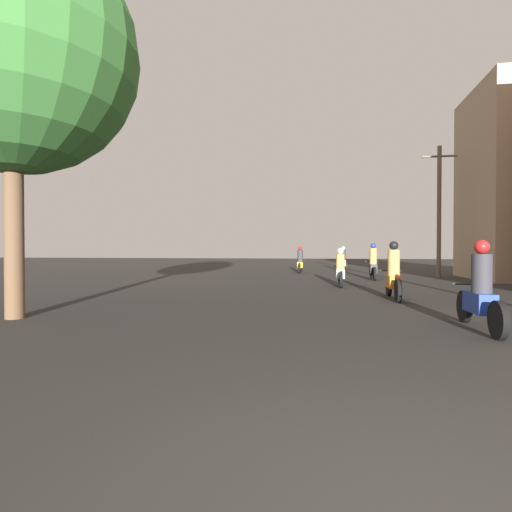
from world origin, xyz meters
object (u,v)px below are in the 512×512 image
Objects in this scene: motorcycle_orange at (393,276)px; motorcycle_black at (373,265)px; motorcycle_blue at (480,294)px; motorcycle_yellow at (300,262)px; utility_pole_far at (439,209)px; motorcycle_white at (343,261)px; motorcycle_silver at (340,271)px; street_tree at (12,50)px.

motorcycle_black is (0.32, 7.38, 0.03)m from motorcycle_orange.
motorcycle_orange reaches higher than motorcycle_blue.
motorcycle_orange is (-0.72, 4.22, 0.03)m from motorcycle_blue.
utility_pole_far is at bearing -19.16° from motorcycle_yellow.
motorcycle_orange reaches higher than motorcycle_yellow.
motorcycle_black is at bearing -82.29° from motorcycle_white.
motorcycle_silver is at bearing -92.58° from motorcycle_white.
street_tree is (-7.29, -19.72, 4.68)m from motorcycle_white.
motorcycle_yellow is (-4.01, 16.35, 0.01)m from motorcycle_blue.
motorcycle_blue is 1.12× the size of motorcycle_black.
street_tree is at bearing -159.98° from motorcycle_orange.
utility_pole_far is (3.63, 9.21, 2.73)m from motorcycle_orange.
motorcycle_black reaches higher than motorcycle_white.
motorcycle_black reaches higher than motorcycle_yellow.
motorcycle_black is at bearing 56.01° from motorcycle_silver.
motorcycle_silver is 11.43m from motorcycle_white.
utility_pole_far reaches higher than motorcycle_white.
motorcycle_yellow is (-2.00, 8.34, 0.04)m from motorcycle_silver.
motorcycle_black is at bearing 55.17° from street_tree.
motorcycle_blue is at bearing -85.74° from motorcycle_silver.
motorcycle_yellow is at bearing 93.60° from motorcycle_silver.
motorcycle_silver is 1.03× the size of motorcycle_white.
motorcycle_orange is 0.27× the size of street_tree.
utility_pole_far is at bearing 23.81° from motorcycle_black.
motorcycle_black is (-0.41, 11.60, 0.05)m from motorcycle_blue.
motorcycle_yellow is 0.99× the size of motorcycle_white.
motorcycle_silver is 1.12× the size of motorcycle_black.
motorcycle_white is 21.54m from street_tree.
motorcycle_orange is 1.05× the size of motorcycle_yellow.
motorcycle_orange is at bearing 29.57° from street_tree.
motorcycle_black is 0.93× the size of motorcycle_yellow.
utility_pole_far is at bearing 58.93° from motorcycle_orange.
motorcycle_yellow is 0.31× the size of utility_pole_far.
motorcycle_yellow is at bearing 122.04° from motorcycle_black.
motorcycle_yellow is 0.26× the size of street_tree.
street_tree reaches higher than motorcycle_yellow.
motorcycle_yellow reaches higher than motorcycle_blue.
motorcycle_orange is at bearing -71.13° from motorcycle_yellow.
motorcycle_orange is at bearing -97.59° from motorcycle_black.
motorcycle_blue is 1.04× the size of motorcycle_yellow.
motorcycle_white is at bearing 82.97° from motorcycle_orange.
motorcycle_white reaches higher than motorcycle_silver.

